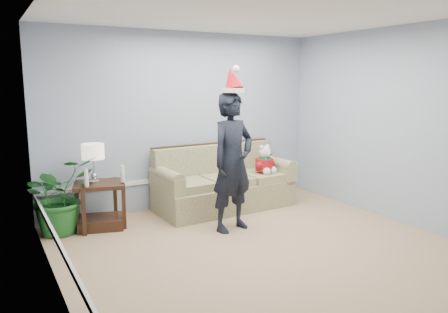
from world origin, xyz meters
TOP-DOWN VIEW (x-y plane):
  - room_shell at (0.00, 0.00)m, footprint 4.54×5.04m
  - wainscot_trim at (-1.18, 1.18)m, footprint 4.49×4.99m
  - sofa at (0.44, 2.06)m, footprint 2.13×0.98m
  - side_table at (-1.47, 2.03)m, footprint 0.77×0.69m
  - table_lamp at (-1.52, 2.05)m, footprint 0.29×0.29m
  - candle_pair at (-1.42, 1.89)m, footprint 0.53×0.06m
  - houseplant at (-1.97, 2.08)m, footprint 1.13×1.06m
  - man at (0.05, 1.11)m, footprint 0.74×0.57m
  - santa_hat at (0.05, 1.12)m, footprint 0.36×0.39m
  - teddy_bear at (1.09, 1.87)m, footprint 0.34×0.35m

SIDE VIEW (x-z plane):
  - side_table at x=-1.47m, z-range -0.07..0.56m
  - sofa at x=0.44m, z-range -0.14..0.84m
  - wainscot_trim at x=-1.18m, z-range 0.42..0.48m
  - houseplant at x=-1.97m, z-range 0.00..0.99m
  - teddy_bear at x=1.09m, z-range 0.45..0.91m
  - candle_pair at x=-1.42m, z-range 0.62..0.85m
  - man at x=0.05m, z-range 0.00..1.82m
  - table_lamp at x=-1.52m, z-range 0.76..1.28m
  - room_shell at x=0.00m, z-range -0.02..2.72m
  - santa_hat at x=0.05m, z-range 1.78..2.14m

